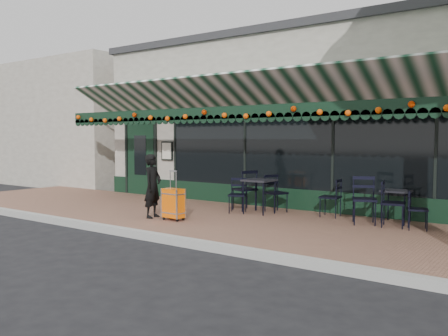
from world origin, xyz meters
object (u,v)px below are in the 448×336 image
Objects in this scene: cafe_table_b at (259,183)px; chair_a_extra at (393,204)px; chair_b_front at (238,195)px; chair_a_right at (418,210)px; chair_a_front at (364,200)px; chair_b_right at (276,193)px; woman at (153,186)px; chair_b_left at (245,190)px; chair_a_left at (330,198)px; cafe_table_a at (396,193)px; suitcase at (173,204)px.

cafe_table_b is 3.02m from chair_a_extra.
chair_a_right is at bearing -19.10° from chair_b_front.
cafe_table_b is 0.58m from chair_b_front.
chair_a_front reaches higher than chair_b_right.
chair_a_front is (2.43, 0.06, -0.22)m from cafe_table_b.
woman reaches higher than chair_a_extra.
chair_b_left is (-3.99, 0.12, 0.11)m from chair_a_right.
woman is at bearing -58.11° from chair_a_left.
chair_a_right is at bearing 72.51° from chair_a_left.
chair_a_extra is (1.47, -0.42, 0.03)m from chair_a_left.
chair_a_extra is (0.57, 0.01, -0.03)m from chair_a_front.
chair_b_front is (-3.43, -0.33, -0.05)m from chair_a_extra.
chair_b_left is at bearing -38.41° from woman.
chair_a_extra is at bearing 73.41° from chair_a_right.
cafe_table_a is 0.68× the size of chair_b_left.
chair_a_front is at bearing 110.58° from chair_b_left.
cafe_table_a is (4.47, 2.48, -0.09)m from woman.
chair_a_left is at bearing -61.11° from chair_b_right.
chair_b_right reaches higher than cafe_table_a.
chair_b_left is at bearing 81.48° from suitcase.
chair_a_left reaches higher than cafe_table_b.
chair_a_front is (3.42, 1.92, 0.14)m from suitcase.
chair_a_extra is 0.93× the size of chair_b_left.
chair_a_right reaches higher than cafe_table_a.
chair_a_extra reaches higher than chair_a_right.
cafe_table_b is at bearing 93.23° from chair_b_left.
chair_b_left reaches higher than chair_a_extra.
suitcase reaches higher than chair_b_right.
cafe_table_b reaches higher than chair_a_right.
chair_a_left is 0.93× the size of chair_a_extra.
cafe_table_a is 1.39m from chair_a_left.
cafe_table_a is 0.82× the size of chair_b_front.
chair_b_front is (-1.95, -0.75, -0.02)m from chair_a_left.
chair_b_left is at bearing 125.78° from chair_b_right.
woman reaches higher than suitcase.
chair_a_extra is 1.12× the size of chair_b_front.
cafe_table_a is 0.56m from chair_a_extra.
cafe_table_a is at bearing -1.21° from chair_a_extra.
cafe_table_a is at bearing 36.31° from suitcase.
cafe_table_b is 0.86× the size of chair_a_extra.
chair_a_right is (4.44, 1.93, 0.03)m from suitcase.
cafe_table_a is at bearing 24.76° from chair_a_front.
suitcase is at bearing 104.61° from chair_a_extra.
chair_a_left is 1.04× the size of chair_b_front.
chair_a_left is (2.51, 2.34, 0.08)m from suitcase.
woman is 4.44m from chair_a_front.
woman reaches higher than cafe_table_a.
chair_b_front is (-3.33, -0.87, -0.19)m from cafe_table_a.
chair_a_right is 3.99m from chair_b_left.
cafe_table_b is 0.81× the size of chair_a_front.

